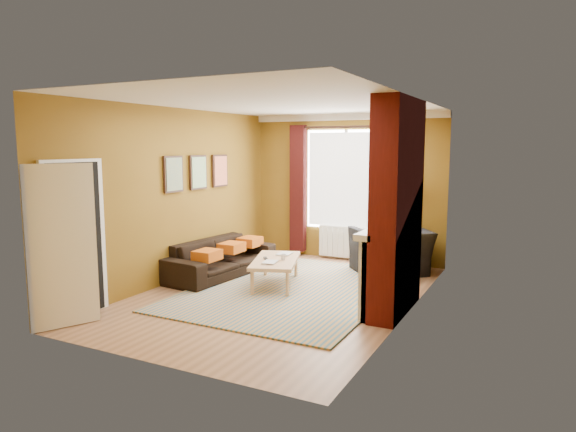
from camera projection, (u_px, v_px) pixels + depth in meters
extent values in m
plane|color=#895D3E|center=(280.00, 294.00, 7.63)|extent=(5.50, 5.50, 0.00)
cube|color=brown|center=(347.00, 188.00, 9.88)|extent=(3.80, 0.02, 2.80)
cube|color=brown|center=(150.00, 228.00, 5.01)|extent=(3.80, 0.02, 2.80)
cube|color=brown|center=(411.00, 208.00, 6.60)|extent=(0.02, 5.50, 2.80)
cube|color=brown|center=(176.00, 195.00, 8.30)|extent=(0.02, 5.50, 2.80)
cube|color=silver|center=(280.00, 103.00, 7.26)|extent=(3.80, 5.50, 0.01)
cube|color=#4D0F0B|center=(397.00, 207.00, 6.67)|extent=(0.35, 1.40, 2.80)
cube|color=white|center=(381.00, 269.00, 6.88)|extent=(0.12, 1.30, 1.10)
cube|color=white|center=(379.00, 230.00, 6.83)|extent=(0.22, 1.40, 0.08)
cube|color=white|center=(366.00, 282.00, 6.38)|extent=(0.16, 0.14, 1.04)
cube|color=white|center=(392.00, 263.00, 7.40)|extent=(0.16, 0.14, 1.04)
cube|color=black|center=(383.00, 277.00, 6.88)|extent=(0.06, 0.80, 0.90)
cube|color=black|center=(381.00, 307.00, 6.94)|extent=(0.20, 1.00, 0.06)
cube|color=white|center=(371.00, 225.00, 6.50)|extent=(0.03, 0.12, 0.16)
cube|color=#311C13|center=(377.00, 223.00, 6.72)|extent=(0.03, 0.10, 0.14)
cylinder|color=#311C13|center=(383.00, 221.00, 6.94)|extent=(0.10, 0.10, 0.12)
cube|color=#311C13|center=(384.00, 172.00, 6.70)|extent=(0.03, 0.60, 0.75)
cube|color=#B59B3D|center=(383.00, 172.00, 6.71)|extent=(0.01, 0.52, 0.66)
cube|color=white|center=(347.00, 117.00, 9.66)|extent=(3.80, 0.08, 0.12)
cube|color=white|center=(346.00, 180.00, 9.83)|extent=(1.60, 0.04, 1.90)
cube|color=white|center=(345.00, 180.00, 9.79)|extent=(1.50, 0.02, 1.80)
cube|color=white|center=(346.00, 180.00, 9.81)|extent=(0.06, 0.04, 1.90)
cube|color=#390D0D|center=(298.00, 189.00, 10.22)|extent=(0.30, 0.16, 2.50)
cube|color=#390D0D|center=(395.00, 193.00, 9.34)|extent=(0.30, 0.16, 2.50)
cylinder|color=#311C13|center=(345.00, 127.00, 9.62)|extent=(2.30, 0.05, 0.05)
cube|color=white|center=(344.00, 242.00, 9.93)|extent=(1.00, 0.10, 0.60)
cube|color=white|center=(321.00, 241.00, 10.08)|extent=(0.04, 0.03, 0.56)
cube|color=white|center=(326.00, 241.00, 10.03)|extent=(0.04, 0.03, 0.56)
cube|color=white|center=(332.00, 242.00, 9.98)|extent=(0.04, 0.03, 0.56)
cube|color=white|center=(337.00, 242.00, 9.93)|extent=(0.04, 0.03, 0.56)
cube|color=white|center=(342.00, 242.00, 9.88)|extent=(0.04, 0.03, 0.56)
cube|color=white|center=(348.00, 243.00, 9.83)|extent=(0.04, 0.03, 0.56)
cube|color=white|center=(353.00, 243.00, 9.78)|extent=(0.04, 0.03, 0.56)
cube|color=white|center=(359.00, 244.00, 9.73)|extent=(0.04, 0.03, 0.56)
cube|color=white|center=(364.00, 244.00, 9.68)|extent=(0.04, 0.03, 0.56)
cube|color=#311C13|center=(173.00, 174.00, 8.15)|extent=(0.04, 0.44, 0.58)
cube|color=gold|center=(174.00, 174.00, 8.14)|extent=(0.01, 0.38, 0.52)
cube|color=#311C13|center=(198.00, 172.00, 8.72)|extent=(0.04, 0.44, 0.58)
cube|color=green|center=(199.00, 172.00, 8.71)|extent=(0.01, 0.38, 0.52)
cube|color=#311C13|center=(220.00, 171.00, 9.30)|extent=(0.04, 0.44, 0.58)
cube|color=#E0384A|center=(221.00, 171.00, 9.29)|extent=(0.01, 0.38, 0.52)
cube|color=white|center=(75.00, 240.00, 6.53)|extent=(0.05, 0.94, 2.06)
cube|color=black|center=(76.00, 241.00, 6.52)|extent=(0.02, 0.80, 1.98)
cube|color=white|center=(62.00, 247.00, 6.12)|extent=(0.37, 0.74, 1.98)
imported|color=#3E6C30|center=(389.00, 213.00, 7.20)|extent=(0.14, 0.10, 0.27)
cube|color=#B54F0F|center=(207.00, 255.00, 8.08)|extent=(0.34, 0.40, 0.16)
cube|color=#B54F0F|center=(232.00, 247.00, 8.70)|extent=(0.34, 0.40, 0.16)
cube|color=#B54F0F|center=(250.00, 242.00, 9.23)|extent=(0.34, 0.40, 0.16)
cube|color=#306585|center=(294.00, 289.00, 7.89)|extent=(2.85, 3.93, 0.02)
imported|color=black|center=(221.00, 258.00, 8.70)|extent=(1.03, 2.19, 0.62)
imported|color=black|center=(391.00, 251.00, 8.84)|extent=(1.60, 1.58, 0.78)
cube|color=#DAAE7D|center=(276.00, 261.00, 8.04)|extent=(1.06, 1.45, 0.05)
cylinder|color=#DAAE7D|center=(252.00, 284.00, 7.52)|extent=(0.07, 0.07, 0.38)
cylinder|color=#DAAE7D|center=(287.00, 285.00, 7.46)|extent=(0.07, 0.07, 0.38)
cylinder|color=#DAAE7D|center=(265.00, 265.00, 8.68)|extent=(0.07, 0.07, 0.38)
cylinder|color=#DAAE7D|center=(296.00, 266.00, 8.62)|extent=(0.07, 0.07, 0.38)
cylinder|color=olive|center=(374.00, 256.00, 9.19)|extent=(0.41, 0.41, 0.48)
cylinder|color=black|center=(412.00, 269.00, 9.13)|extent=(0.27, 0.27, 0.03)
cylinder|color=black|center=(413.00, 228.00, 9.03)|extent=(0.03, 0.03, 1.46)
cone|color=beige|center=(415.00, 186.00, 8.93)|extent=(0.27, 0.27, 0.17)
imported|color=#999999|center=(264.00, 262.00, 7.78)|extent=(0.25, 0.30, 0.03)
imported|color=#999999|center=(279.00, 253.00, 8.42)|extent=(0.23, 0.30, 0.02)
imported|color=#999999|center=(283.00, 257.00, 7.97)|extent=(0.12, 0.12, 0.09)
cube|color=#252528|center=(265.00, 258.00, 8.05)|extent=(0.13, 0.15, 0.02)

